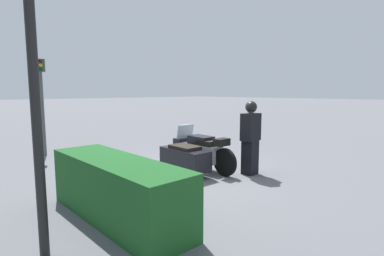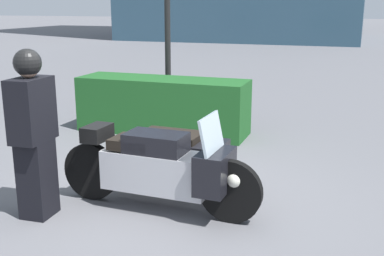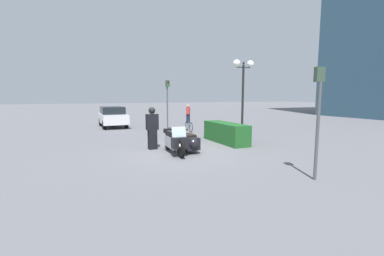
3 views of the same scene
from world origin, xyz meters
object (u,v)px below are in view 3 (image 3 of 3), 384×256
police_motorcycle (182,141)px  twin_lamp_post (243,77)px  officer_rider (152,127)px  hedge_bush_curbside (226,133)px  bicycle_parked (189,127)px  pedestrian_bystander (188,114)px  traffic_light_far (167,98)px  parked_car_background (113,116)px  traffic_light_near (318,106)px

police_motorcycle → twin_lamp_post: (-1.75, 4.19, 2.88)m
officer_rider → hedge_bush_curbside: (-0.10, 3.84, -0.48)m
officer_rider → bicycle_parked: 6.12m
officer_rider → bicycle_parked: bearing=-41.8°
twin_lamp_post → pedestrian_bystander: 9.54m
officer_rider → twin_lamp_post: size_ratio=0.44×
twin_lamp_post → pedestrian_bystander: twin_lamp_post is taller
officer_rider → twin_lamp_post: twin_lamp_post is taller
twin_lamp_post → hedge_bush_curbside: bearing=-72.4°
hedge_bush_curbside → traffic_light_far: (-5.29, -1.33, 1.72)m
police_motorcycle → parked_car_background: bearing=-169.8°
pedestrian_bystander → hedge_bush_curbside: bearing=-70.0°
pedestrian_bystander → twin_lamp_post: bearing=-62.7°
hedge_bush_curbside → parked_car_background: parked_car_background is taller
traffic_light_near → bicycle_parked: traffic_light_near is taller
twin_lamp_post → traffic_light_far: bearing=-152.0°
twin_lamp_post → bicycle_parked: twin_lamp_post is taller
parked_car_background → pedestrian_bystander: (-0.33, 6.41, 0.00)m
parked_car_background → officer_rider: bearing=-177.5°
hedge_bush_curbside → traffic_light_near: (6.06, -0.75, 1.58)m
officer_rider → pedestrian_bystander: (-9.67, 5.80, -0.18)m
traffic_light_near → parked_car_background: size_ratio=0.77×
officer_rider → traffic_light_near: traffic_light_near is taller
police_motorcycle → officer_rider: 1.63m
parked_car_background → bicycle_parked: parked_car_background is taller
twin_lamp_post → officer_rider: bearing=-84.3°
bicycle_parked → traffic_light_far: bearing=-109.9°
bicycle_parked → twin_lamp_post: bearing=24.1°
officer_rider → hedge_bush_curbside: size_ratio=0.60×
officer_rider → traffic_light_near: bearing=-155.9°
police_motorcycle → parked_car_background: parked_car_background is taller
hedge_bush_curbside → police_motorcycle: bearing=-65.2°
traffic_light_far → bicycle_parked: bearing=51.8°
twin_lamp_post → traffic_light_far: twin_lamp_post is taller
traffic_light_near → pedestrian_bystander: 15.92m
traffic_light_near → bicycle_parked: bearing=6.8°
officer_rider → traffic_light_far: 6.08m
parked_car_background → pedestrian_bystander: 6.42m
twin_lamp_post → parked_car_background: twin_lamp_post is taller
hedge_bush_curbside → bicycle_parked: bearing=-179.4°
twin_lamp_post → traffic_light_near: twin_lamp_post is taller
police_motorcycle → officer_rider: bearing=-141.5°
police_motorcycle → officer_rider: officer_rider is taller
police_motorcycle → bicycle_parked: 6.65m
officer_rider → hedge_bush_curbside: 3.87m
bicycle_parked → police_motorcycle: bearing=-18.8°
police_motorcycle → parked_car_background: (-10.59, -1.53, 0.33)m
traffic_light_near → pedestrian_bystander: (-15.64, 2.72, -1.27)m
twin_lamp_post → bicycle_parked: (-4.25, -1.32, -3.04)m
twin_lamp_post → parked_car_background: bearing=-147.1°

